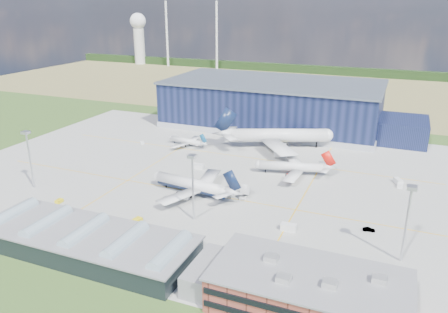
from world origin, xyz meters
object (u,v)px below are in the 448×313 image
gse_cart_b (142,143)px  car_a (181,247)px  hangar (277,106)px  airliner_regional (186,138)px  gse_tug_a (137,221)px  ops_building (309,291)px  gse_van_c (289,227)px  gse_van_b (398,181)px  gse_cart_a (400,186)px  light_mast_center (193,177)px  gse_tug_b (59,201)px  gse_van_a (198,166)px  airliner_widebody (279,129)px  light_mast_east (408,212)px  gse_tug_c (285,148)px  car_b (369,230)px  light_mast_west (28,150)px  airstair (245,192)px  airliner_navy (192,179)px

gse_cart_b → car_a: 105.33m
hangar → airliner_regional: hangar is taller
gse_tug_a → ops_building: bearing=-8.1°
gse_van_c → gse_van_b: bearing=-31.8°
gse_cart_a → light_mast_center: bearing=-138.4°
gse_cart_b → ops_building: bearing=-86.9°
hangar → gse_tug_b: hangar is taller
gse_tug_a → gse_van_a: size_ratio=0.69×
gse_tug_b → airliner_widebody: bearing=56.3°
airliner_regional → gse_van_a: bearing=134.7°
light_mast_center → gse_cart_b: light_mast_center is taller
light_mast_east → gse_van_b: light_mast_east is taller
gse_tug_c → hangar: bearing=107.6°
light_mast_east → gse_van_b: 60.72m
gse_tug_c → airliner_widebody: bearing=167.0°
hangar → car_b: hangar is taller
light_mast_west → light_mast_east: (135.00, 0.00, 0.00)m
car_a → airliner_widebody: bearing=-11.8°
light_mast_east → car_b: light_mast_east is taller
airliner_regional → gse_van_a: (19.80, -26.97, -2.72)m
airliner_widebody → airliner_regional: airliner_widebody is taller
airliner_widebody → light_mast_center: bearing=-115.9°
gse_tug_c → light_mast_west: bearing=-137.5°
gse_van_a → gse_cart_a: 83.10m
light_mast_west → gse_tug_b: 25.12m
airstair → ops_building: bearing=-60.6°
gse_van_c → airliner_navy: bearing=70.0°
car_a → light_mast_west: bearing=64.9°
airliner_navy → gse_van_a: size_ratio=7.51×
airliner_regional → airstair: size_ratio=4.24×
gse_tug_a → car_b: gse_tug_a is taller
light_mast_center → light_mast_east: same height
light_mast_west → light_mast_center: bearing=0.0°
hangar → gse_cart_b: bearing=-131.6°
gse_cart_b → airstair: airstair is taller
gse_cart_a → car_a: bearing=-128.1°
gse_tug_c → gse_van_c: bearing=-78.8°
gse_van_c → car_a: size_ratio=1.30×
airliner_widebody → gse_tug_a: bearing=-125.2°
airliner_widebody → gse_cart_a: airliner_widebody is taller
ops_building → gse_van_a: bearing=131.2°
light_mast_west → airliner_regional: 77.51m
gse_tug_c → gse_cart_b: (-70.24, -20.35, -0.04)m
airliner_navy → gse_van_c: bearing=169.1°
airliner_widebody → gse_cart_b: bearing=175.1°
airliner_widebody → car_a: 103.41m
ops_building → car_a: (-40.18, 12.00, -4.15)m
light_mast_west → gse_van_a: light_mast_west is taller
gse_van_a → gse_van_c: (50.31, -38.27, 0.03)m
gse_van_c → ops_building: bearing=-160.6°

